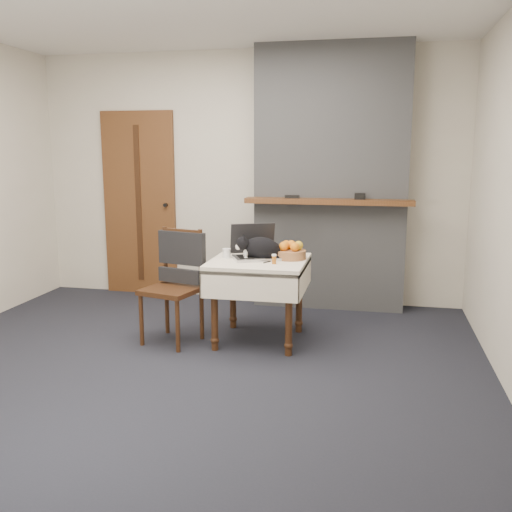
{
  "coord_description": "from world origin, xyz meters",
  "views": [
    {
      "loc": [
        1.36,
        -3.9,
        1.61
      ],
      "look_at": [
        0.41,
        0.58,
        0.74
      ],
      "focal_mm": 40.0,
      "sensor_mm": 36.0,
      "label": 1
    }
  ],
  "objects_px": {
    "cream_jar": "(227,253)",
    "fruit_basket": "(291,252)",
    "chair": "(177,270)",
    "pill_bottle": "(274,259)",
    "door": "(140,204)",
    "cat": "(261,249)",
    "side_table": "(259,273)",
    "laptop": "(255,249)"
  },
  "relations": [
    {
      "from": "side_table",
      "to": "fruit_basket",
      "type": "distance_m",
      "value": 0.32
    },
    {
      "from": "side_table",
      "to": "cream_jar",
      "type": "relative_size",
      "value": 9.83
    },
    {
      "from": "cream_jar",
      "to": "pill_bottle",
      "type": "height_order",
      "value": "cream_jar"
    },
    {
      "from": "cream_jar",
      "to": "door",
      "type": "bearing_deg",
      "value": 135.15
    },
    {
      "from": "chair",
      "to": "pill_bottle",
      "type": "bearing_deg",
      "value": 11.07
    },
    {
      "from": "side_table",
      "to": "cream_jar",
      "type": "bearing_deg",
      "value": 177.46
    },
    {
      "from": "laptop",
      "to": "chair",
      "type": "height_order",
      "value": "laptop"
    },
    {
      "from": "side_table",
      "to": "pill_bottle",
      "type": "relative_size",
      "value": 10.0
    },
    {
      "from": "door",
      "to": "cat",
      "type": "distance_m",
      "value": 2.13
    },
    {
      "from": "door",
      "to": "side_table",
      "type": "xyz_separation_m",
      "value": [
        1.62,
        -1.35,
        -0.41
      ]
    },
    {
      "from": "side_table",
      "to": "cat",
      "type": "xyz_separation_m",
      "value": [
        0.02,
        0.0,
        0.21
      ]
    },
    {
      "from": "fruit_basket",
      "to": "cat",
      "type": "bearing_deg",
      "value": -159.7
    },
    {
      "from": "door",
      "to": "side_table",
      "type": "height_order",
      "value": "door"
    },
    {
      "from": "cat",
      "to": "pill_bottle",
      "type": "bearing_deg",
      "value": -68.51
    },
    {
      "from": "cat",
      "to": "cream_jar",
      "type": "bearing_deg",
      "value": 158.36
    },
    {
      "from": "laptop",
      "to": "cream_jar",
      "type": "height_order",
      "value": "laptop"
    },
    {
      "from": "cat",
      "to": "pill_bottle",
      "type": "height_order",
      "value": "cat"
    },
    {
      "from": "side_table",
      "to": "cream_jar",
      "type": "xyz_separation_m",
      "value": [
        -0.28,
        0.01,
        0.15
      ]
    },
    {
      "from": "pill_bottle",
      "to": "fruit_basket",
      "type": "relative_size",
      "value": 0.3
    },
    {
      "from": "cream_jar",
      "to": "side_table",
      "type": "bearing_deg",
      "value": -2.54
    },
    {
      "from": "pill_bottle",
      "to": "chair",
      "type": "height_order",
      "value": "chair"
    },
    {
      "from": "cream_jar",
      "to": "fruit_basket",
      "type": "distance_m",
      "value": 0.54
    },
    {
      "from": "pill_bottle",
      "to": "fruit_basket",
      "type": "xyz_separation_m",
      "value": [
        0.1,
        0.24,
        0.02
      ]
    },
    {
      "from": "cream_jar",
      "to": "chair",
      "type": "relative_size",
      "value": 0.08
    },
    {
      "from": "chair",
      "to": "laptop",
      "type": "bearing_deg",
      "value": 29.57
    },
    {
      "from": "fruit_basket",
      "to": "chair",
      "type": "distance_m",
      "value": 0.96
    },
    {
      "from": "chair",
      "to": "fruit_basket",
      "type": "bearing_deg",
      "value": 25.98
    },
    {
      "from": "door",
      "to": "side_table",
      "type": "bearing_deg",
      "value": -39.74
    },
    {
      "from": "pill_bottle",
      "to": "fruit_basket",
      "type": "height_order",
      "value": "fruit_basket"
    },
    {
      "from": "side_table",
      "to": "chair",
      "type": "relative_size",
      "value": 0.82
    },
    {
      "from": "door",
      "to": "cat",
      "type": "bearing_deg",
      "value": -39.33
    },
    {
      "from": "cream_jar",
      "to": "chair",
      "type": "distance_m",
      "value": 0.43
    },
    {
      "from": "door",
      "to": "fruit_basket",
      "type": "xyz_separation_m",
      "value": [
        1.87,
        -1.26,
        -0.24
      ]
    },
    {
      "from": "cream_jar",
      "to": "laptop",
      "type": "bearing_deg",
      "value": 14.02
    },
    {
      "from": "door",
      "to": "cream_jar",
      "type": "distance_m",
      "value": 1.91
    },
    {
      "from": "side_table",
      "to": "cream_jar",
      "type": "distance_m",
      "value": 0.32
    },
    {
      "from": "laptop",
      "to": "fruit_basket",
      "type": "xyz_separation_m",
      "value": [
        0.3,
        0.02,
        -0.01
      ]
    },
    {
      "from": "door",
      "to": "pill_bottle",
      "type": "height_order",
      "value": "door"
    },
    {
      "from": "laptop",
      "to": "fruit_basket",
      "type": "distance_m",
      "value": 0.3
    },
    {
      "from": "chair",
      "to": "cat",
      "type": "bearing_deg",
      "value": 22.81
    },
    {
      "from": "cat",
      "to": "fruit_basket",
      "type": "height_order",
      "value": "cat"
    },
    {
      "from": "pill_bottle",
      "to": "cat",
      "type": "bearing_deg",
      "value": 131.21
    }
  ]
}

